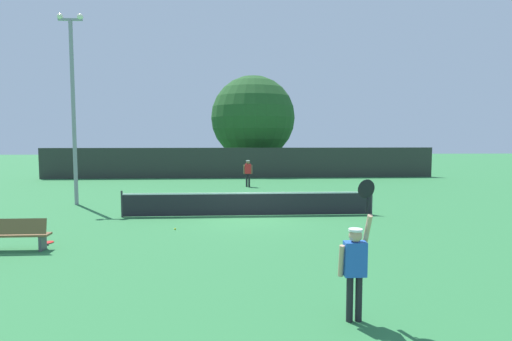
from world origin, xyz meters
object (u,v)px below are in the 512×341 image
(player_receiving, at_px, (248,171))
(large_tree, at_px, (253,118))
(player_serving, at_px, (355,260))
(spare_racket, at_px, (48,242))
(parked_car_near, at_px, (155,162))
(courtside_bench, at_px, (16,234))
(light_pole, at_px, (73,98))
(tennis_ball, at_px, (175,229))

(player_receiving, distance_m, large_tree, 11.39)
(player_serving, bearing_deg, spare_racket, 143.02)
(player_receiving, relative_size, spare_racket, 3.29)
(large_tree, relative_size, parked_car_near, 1.97)
(player_receiving, relative_size, large_tree, 0.20)
(player_receiving, bearing_deg, courtside_bench, 64.18)
(courtside_bench, xyz_separation_m, parked_car_near, (-1.27, 28.22, 0.30))
(parked_car_near, bearing_deg, player_receiving, -51.65)
(large_tree, bearing_deg, parked_car_near, 163.29)
(spare_racket, bearing_deg, player_serving, -36.98)
(spare_racket, distance_m, large_tree, 26.16)
(player_serving, height_order, light_pole, light_pole)
(player_serving, relative_size, parked_car_near, 0.57)
(player_serving, relative_size, courtside_bench, 1.38)
(player_receiving, height_order, light_pole, light_pole)
(light_pole, bearing_deg, player_serving, -54.09)
(tennis_ball, xyz_separation_m, courtside_bench, (-4.12, -2.44, 0.45))
(large_tree, bearing_deg, light_pole, -118.43)
(courtside_bench, distance_m, parked_car_near, 28.25)
(player_receiving, relative_size, parked_car_near, 0.39)
(tennis_ball, height_order, spare_racket, tennis_ball)
(large_tree, bearing_deg, player_receiving, -94.71)
(parked_car_near, bearing_deg, player_serving, -67.62)
(spare_racket, xyz_separation_m, large_tree, (7.51, 24.58, 4.88))
(tennis_ball, relative_size, spare_racket, 0.13)
(large_tree, bearing_deg, tennis_ball, -99.62)
(courtside_bench, height_order, light_pole, light_pole)
(courtside_bench, bearing_deg, spare_racket, 58.96)
(tennis_ball, height_order, parked_car_near, parked_car_near)
(courtside_bench, bearing_deg, tennis_ball, 30.66)
(tennis_ball, bearing_deg, player_receiving, 76.23)
(spare_racket, bearing_deg, player_receiving, 64.51)
(tennis_ball, bearing_deg, player_serving, -60.97)
(courtside_bench, distance_m, large_tree, 27.03)
(player_receiving, distance_m, light_pole, 11.39)
(spare_racket, bearing_deg, tennis_ball, 23.85)
(parked_car_near, bearing_deg, courtside_bench, -81.02)
(player_serving, height_order, spare_racket, player_serving)
(parked_car_near, bearing_deg, light_pole, -83.71)
(player_receiving, xyz_separation_m, tennis_ball, (-3.01, -12.30, -1.02))
(spare_racket, bearing_deg, large_tree, 73.02)
(tennis_ball, height_order, courtside_bench, courtside_bench)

